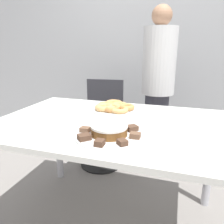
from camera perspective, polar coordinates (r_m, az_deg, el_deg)
name	(u,v)px	position (r m, az deg, el deg)	size (l,w,h in m)	color
ground_plane	(111,223)	(1.77, -0.14, -26.99)	(12.00, 12.00, 0.00)	gray
wall_back	(151,40)	(2.83, 10.14, 17.95)	(8.00, 0.05, 2.60)	#A8AAAD
table	(111,135)	(1.39, -0.16, -6.14)	(1.44, 0.96, 0.78)	silver
person_standing	(158,88)	(2.19, 11.84, 6.26)	(0.31, 0.31, 1.59)	#383842
office_chair_left	(102,125)	(2.33, -2.59, -3.49)	(0.48, 0.48, 0.89)	black
plate_cake	(109,136)	(1.13, -0.72, -6.17)	(0.36, 0.36, 0.01)	white
plate_donuts	(114,110)	(1.58, 0.51, 0.58)	(0.32, 0.32, 0.01)	white
frosted_cake	(109,130)	(1.12, -0.73, -4.66)	(0.19, 0.19, 0.05)	brown
lamington_0	(117,124)	(1.24, 1.29, -3.09)	(0.04, 0.05, 0.03)	brown
lamington_1	(99,125)	(1.24, -3.50, -3.32)	(0.08, 0.08, 0.02)	brown
lamington_2	(85,129)	(1.17, -7.04, -4.55)	(0.05, 0.04, 0.02)	brown
lamington_3	(84,137)	(1.07, -7.26, -6.50)	(0.08, 0.08, 0.03)	#513828
lamington_4	(100,143)	(1.01, -3.24, -8.02)	(0.04, 0.05, 0.03)	#513828
lamington_5	(122,142)	(1.01, 2.70, -7.90)	(0.06, 0.06, 0.02)	#513828
lamington_6	(135,135)	(1.09, 6.08, -6.11)	(0.05, 0.04, 0.03)	brown
lamington_7	(132,128)	(1.18, 5.18, -4.18)	(0.08, 0.08, 0.03)	#513828
donut_0	(114,107)	(1.58, 0.51, 1.32)	(0.11, 0.11, 0.03)	#D18E4C
donut_1	(114,103)	(1.67, 0.48, 2.26)	(0.13, 0.13, 0.04)	tan
donut_2	(105,105)	(1.63, -1.80, 1.85)	(0.11, 0.11, 0.03)	tan
donut_3	(104,107)	(1.56, -2.04, 1.23)	(0.13, 0.13, 0.04)	#E5AD66
donut_4	(112,109)	(1.52, -0.10, 0.86)	(0.11, 0.11, 0.04)	#C68447
donut_5	(119,110)	(1.51, 1.84, 0.64)	(0.13, 0.13, 0.03)	#E5AD66
donut_6	(127,107)	(1.57, 3.83, 1.27)	(0.12, 0.12, 0.04)	#D18E4C
donut_7	(119,105)	(1.63, 1.95, 1.83)	(0.12, 0.12, 0.03)	#E5AD66
napkin	(61,114)	(1.53, -13.18, -0.53)	(0.16, 0.14, 0.01)	white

